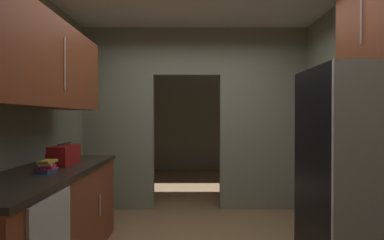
# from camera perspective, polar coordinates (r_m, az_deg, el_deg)

# --- Properties ---
(kitchen_partition) EXTENTS (3.34, 0.12, 2.72)m
(kitchen_partition) POSITION_cam_1_polar(r_m,az_deg,el_deg) (4.40, 1.03, 1.56)
(kitchen_partition) COLOR gray
(kitchen_partition) RESTS_ON ground
(adjoining_room_shell) EXTENTS (3.34, 3.32, 2.72)m
(adjoining_room_shell) POSITION_cam_1_polar(r_m,az_deg,el_deg) (6.59, 0.29, 0.35)
(adjoining_room_shell) COLOR gray
(adjoining_room_shell) RESTS_ON ground
(refrigerator) EXTENTS (0.79, 0.74, 1.76)m
(refrigerator) POSITION_cam_1_polar(r_m,az_deg,el_deg) (2.66, 30.28, -10.36)
(refrigerator) COLOR black
(refrigerator) RESTS_ON ground
(lower_cabinet_run) EXTENTS (0.69, 2.07, 0.92)m
(lower_cabinet_run) POSITION_cam_1_polar(r_m,az_deg,el_deg) (2.95, -26.87, -17.64)
(lower_cabinet_run) COLOR brown
(lower_cabinet_run) RESTS_ON ground
(upper_cabinet_counterside) EXTENTS (0.36, 1.86, 0.76)m
(upper_cabinet_counterside) POSITION_cam_1_polar(r_m,az_deg,el_deg) (2.85, -26.99, 9.79)
(upper_cabinet_counterside) COLOR brown
(upper_cabinet_fridgeside) EXTENTS (0.36, 0.87, 0.90)m
(upper_cabinet_fridgeside) POSITION_cam_1_polar(r_m,az_deg,el_deg) (2.95, 33.35, 17.50)
(upper_cabinet_fridgeside) COLOR brown
(boombox) EXTENTS (0.19, 0.38, 0.21)m
(boombox) POSITION_cam_1_polar(r_m,az_deg,el_deg) (3.12, -23.70, -6.26)
(boombox) COLOR maroon
(boombox) RESTS_ON lower_cabinet_run
(book_stack) EXTENTS (0.15, 0.16, 0.10)m
(book_stack) POSITION_cam_1_polar(r_m,az_deg,el_deg) (2.73, -26.44, -8.11)
(book_stack) COLOR #2D609E
(book_stack) RESTS_ON lower_cabinet_run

